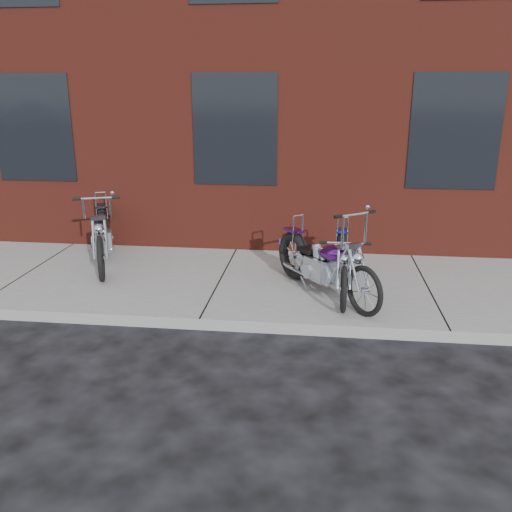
# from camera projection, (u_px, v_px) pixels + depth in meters

# --- Properties ---
(ground) EXTENTS (120.00, 120.00, 0.00)m
(ground) POSITION_uv_depth(u_px,v_px,m) (200.00, 330.00, 6.71)
(ground) COLOR black
(ground) RESTS_ON ground
(sidewalk) EXTENTS (22.00, 3.00, 0.15)m
(sidewalk) POSITION_uv_depth(u_px,v_px,m) (221.00, 283.00, 8.10)
(sidewalk) COLOR gray
(sidewalk) RESTS_ON ground
(building_brick) EXTENTS (22.00, 10.00, 8.00)m
(building_brick) POSITION_uv_depth(u_px,v_px,m) (266.00, 38.00, 13.09)
(building_brick) COLOR maroon
(building_brick) RESTS_ON ground
(chopper_purple) EXTENTS (1.42, 1.88, 1.26)m
(chopper_purple) POSITION_uv_depth(u_px,v_px,m) (324.00, 266.00, 7.35)
(chopper_purple) COLOR black
(chopper_purple) RESTS_ON sidewalk
(chopper_blue) EXTENTS (0.51, 2.09, 0.91)m
(chopper_blue) POSITION_uv_depth(u_px,v_px,m) (342.00, 264.00, 7.51)
(chopper_blue) COLOR black
(chopper_blue) RESTS_ON sidewalk
(chopper_third) EXTENTS (0.96, 2.26, 1.20)m
(chopper_third) POSITION_uv_depth(u_px,v_px,m) (102.00, 237.00, 8.67)
(chopper_third) COLOR black
(chopper_third) RESTS_ON sidewalk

